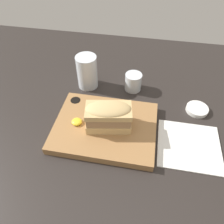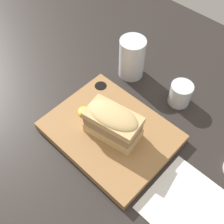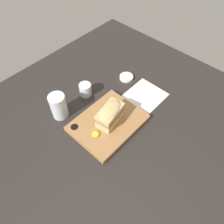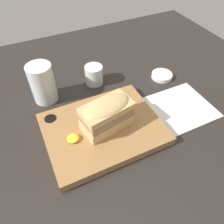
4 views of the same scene
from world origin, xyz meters
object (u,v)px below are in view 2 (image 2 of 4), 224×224
sandwich (113,122)px  wine_glass (180,94)px  serving_board (110,132)px  napkin (191,206)px  water_glass (132,60)px

sandwich → wine_glass: 22.81cm
sandwich → serving_board: bearing=163.3°
wine_glass → serving_board: bearing=-106.5°
napkin → water_glass: bearing=149.2°
water_glass → wine_glass: water_glass is taller
serving_board → water_glass: water_glass is taller
sandwich → wine_glass: (5.08, 21.84, -4.18)cm
water_glass → napkin: (36.86, -21.95, -5.24)cm
sandwich → wine_glass: bearing=76.9°
napkin → sandwich: bearing=177.5°
sandwich → wine_glass: sandwich is taller
serving_board → wine_glass: (6.37, 21.45, 1.80)cm
water_glass → napkin: 43.22cm
water_glass → wine_glass: (17.21, 0.96, -2.37)cm
serving_board → sandwich: 6.13cm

